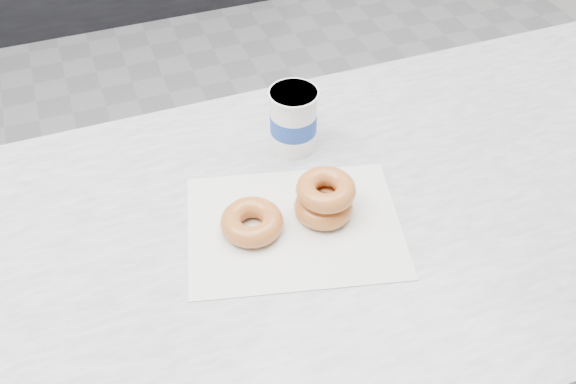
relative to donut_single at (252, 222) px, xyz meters
name	(u,v)px	position (x,y,z in m)	size (l,w,h in m)	color
ground	(118,319)	(-0.28, 0.58, -0.92)	(5.00, 5.00, 0.00)	#969699
wax_paper	(294,226)	(0.07, -0.02, -0.02)	(0.34, 0.26, 0.00)	silver
donut_single	(252,222)	(0.00, 0.00, 0.00)	(0.10, 0.10, 0.03)	orange
donut_stack	(325,198)	(0.12, -0.01, 0.02)	(0.13, 0.13, 0.07)	orange
coffee_cup	(293,119)	(0.14, 0.17, 0.04)	(0.10, 0.10, 0.12)	white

